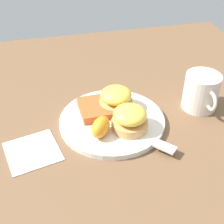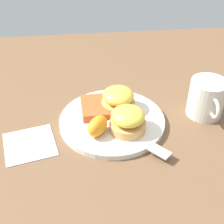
# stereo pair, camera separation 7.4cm
# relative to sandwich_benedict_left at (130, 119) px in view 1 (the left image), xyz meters

# --- Properties ---
(ground_plane) EXTENTS (1.10, 1.10, 0.00)m
(ground_plane) POSITION_rel_sandwich_benedict_left_xyz_m (-0.04, -0.03, -0.04)
(ground_plane) COLOR brown
(plate) EXTENTS (0.25, 0.25, 0.01)m
(plate) POSITION_rel_sandwich_benedict_left_xyz_m (-0.04, -0.03, -0.03)
(plate) COLOR silver
(plate) RESTS_ON ground_plane
(sandwich_benedict_left) EXTENTS (0.08, 0.08, 0.06)m
(sandwich_benedict_left) POSITION_rel_sandwich_benedict_left_xyz_m (0.00, 0.00, 0.00)
(sandwich_benedict_left) COLOR tan
(sandwich_benedict_left) RESTS_ON plate
(sandwich_benedict_right) EXTENTS (0.08, 0.08, 0.06)m
(sandwich_benedict_right) POSITION_rel_sandwich_benedict_left_xyz_m (-0.08, -0.01, 0.00)
(sandwich_benedict_right) COLOR tan
(sandwich_benedict_right) RESTS_ON plate
(hashbrown_patty) EXTENTS (0.10, 0.09, 0.02)m
(hashbrown_patty) POSITION_rel_sandwich_benedict_left_xyz_m (-0.08, -0.06, -0.02)
(hashbrown_patty) COLOR #B45227
(hashbrown_patty) RESTS_ON plate
(orange_wedge) EXTENTS (0.07, 0.06, 0.04)m
(orange_wedge) POSITION_rel_sandwich_benedict_left_xyz_m (0.01, -0.07, -0.01)
(orange_wedge) COLOR orange
(orange_wedge) RESTS_ON plate
(fork) EXTENTS (0.18, 0.17, 0.00)m
(fork) POSITION_rel_sandwich_benedict_left_xyz_m (0.02, 0.00, -0.03)
(fork) COLOR silver
(fork) RESTS_ON plate
(cup) EXTENTS (0.12, 0.09, 0.09)m
(cup) POSITION_rel_sandwich_benedict_left_xyz_m (-0.06, 0.20, 0.01)
(cup) COLOR silver
(cup) RESTS_ON ground_plane
(napkin) EXTENTS (0.13, 0.13, 0.00)m
(napkin) POSITION_rel_sandwich_benedict_left_xyz_m (0.01, -0.22, -0.04)
(napkin) COLOR white
(napkin) RESTS_ON ground_plane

